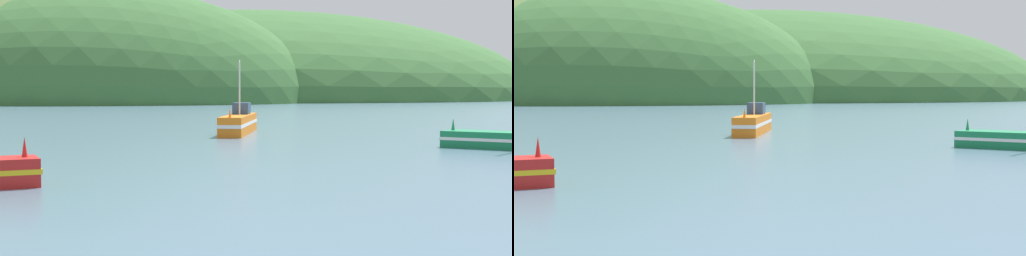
# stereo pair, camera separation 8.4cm
# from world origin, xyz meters

# --- Properties ---
(hill_far_right) EXTENTS (133.33, 106.66, 101.88)m
(hill_far_right) POSITION_xyz_m (-8.43, 240.55, 0.00)
(hill_far_right) COLOR #2D562D
(hill_far_right) RESTS_ON ground
(hill_mid_right) EXTENTS (114.53, 91.62, 61.70)m
(hill_mid_right) POSITION_xyz_m (12.51, 189.25, 0.00)
(hill_mid_right) COLOR #386633
(hill_mid_right) RESTS_ON ground
(hill_far_left) EXTENTS (218.08, 174.46, 64.54)m
(hill_far_left) POSITION_xyz_m (71.16, 245.53, 0.00)
(hill_far_left) COLOR #386633
(hill_far_left) RESTS_ON ground
(fishing_boat_orange) EXTENTS (5.97, 10.91, 5.61)m
(fishing_boat_orange) POSITION_xyz_m (6.76, 46.67, 0.80)
(fishing_boat_orange) COLOR orange
(fishing_boat_orange) RESTS_ON ground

